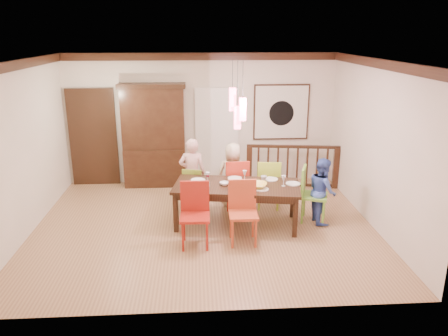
{
  "coord_description": "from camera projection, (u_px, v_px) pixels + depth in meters",
  "views": [
    {
      "loc": [
        -0.11,
        -7.16,
        3.33
      ],
      "look_at": [
        0.37,
        0.28,
        0.99
      ],
      "focal_mm": 35.0,
      "sensor_mm": 36.0,
      "label": 1
    }
  ],
  "objects": [
    {
      "name": "person_end_right",
      "position": [
        322.0,
        191.0,
        7.84
      ],
      "size": [
        0.48,
        0.61,
        1.2
      ],
      "primitive_type": "imported",
      "rotation": [
        0.0,
        0.0,
        1.62
      ],
      "color": "#4360BC",
      "rests_on": "floor"
    },
    {
      "name": "wine_glass_d",
      "position": [
        284.0,
        181.0,
        7.6
      ],
      "size": [
        0.08,
        0.08,
        0.19
      ],
      "primitive_type": null,
      "color": "silver",
      "rests_on": "dining_table"
    },
    {
      "name": "chair_far_left",
      "position": [
        194.0,
        185.0,
        8.51
      ],
      "size": [
        0.45,
        0.45,
        0.83
      ],
      "rotation": [
        0.0,
        0.0,
        2.92
      ],
      "color": "olive",
      "rests_on": "floor"
    },
    {
      "name": "serving_bowl",
      "position": [
        257.0,
        185.0,
        7.53
      ],
      "size": [
        0.43,
        0.43,
        0.09
      ],
      "primitive_type": "imported",
      "rotation": [
        0.0,
        0.0,
        -0.27
      ],
      "color": "yellow",
      "rests_on": "dining_table"
    },
    {
      "name": "plate_far_right",
      "position": [
        271.0,
        179.0,
        7.96
      ],
      "size": [
        0.26,
        0.26,
        0.01
      ],
      "primitive_type": "cylinder",
      "color": "white",
      "rests_on": "dining_table"
    },
    {
      "name": "wine_glass_b",
      "position": [
        245.0,
        175.0,
        7.89
      ],
      "size": [
        0.08,
        0.08,
        0.19
      ],
      "primitive_type": null,
      "color": "silver",
      "rests_on": "dining_table"
    },
    {
      "name": "wine_glass_c",
      "position": [
        231.0,
        184.0,
        7.43
      ],
      "size": [
        0.08,
        0.08,
        0.19
      ],
      "primitive_type": null,
      "color": "#590C19",
      "rests_on": "dining_table"
    },
    {
      "name": "plate_near_mid",
      "position": [
        261.0,
        189.0,
        7.46
      ],
      "size": [
        0.26,
        0.26,
        0.01
      ],
      "primitive_type": "cylinder",
      "color": "white",
      "rests_on": "dining_table"
    },
    {
      "name": "chair_near_mid",
      "position": [
        243.0,
        209.0,
        7.04
      ],
      "size": [
        0.47,
        0.47,
        1.03
      ],
      "rotation": [
        0.0,
        0.0,
        -0.01
      ],
      "color": "#B84524",
      "rests_on": "floor"
    },
    {
      "name": "balustrade",
      "position": [
        292.0,
        165.0,
        9.65
      ],
      "size": [
        2.04,
        0.35,
        0.96
      ],
      "rotation": [
        0.0,
        0.0,
        -0.13
      ],
      "color": "black",
      "rests_on": "floor"
    },
    {
      "name": "wine_glass_a",
      "position": [
        208.0,
        177.0,
        7.78
      ],
      "size": [
        0.08,
        0.08,
        0.19
      ],
      "primitive_type": null,
      "color": "#590C19",
      "rests_on": "dining_table"
    },
    {
      "name": "chair_far_right",
      "position": [
        268.0,
        180.0,
        8.5
      ],
      "size": [
        0.5,
        0.5,
        0.98
      ],
      "rotation": [
        0.0,
        0.0,
        3.02
      ],
      "color": "#AFD131",
      "rests_on": "floor"
    },
    {
      "name": "white_doorway",
      "position": [
        217.0,
        137.0,
        9.88
      ],
      "size": [
        0.97,
        0.05,
        2.22
      ],
      "primitive_type": "cube",
      "color": "silver",
      "rests_on": "wall_back"
    },
    {
      "name": "wall_right",
      "position": [
        376.0,
        145.0,
        7.57
      ],
      "size": [
        0.0,
        5.0,
        5.0
      ],
      "primitive_type": "plane",
      "rotation": [
        1.57,
        0.0,
        -1.57
      ],
      "color": "beige",
      "rests_on": "floor"
    },
    {
      "name": "napkin",
      "position": [
        238.0,
        192.0,
        7.31
      ],
      "size": [
        0.18,
        0.14,
        0.01
      ],
      "primitive_type": "cube",
      "color": "#D83359",
      "rests_on": "dining_table"
    },
    {
      "name": "cup_right",
      "position": [
        264.0,
        179.0,
        7.86
      ],
      "size": [
        0.14,
        0.14,
        0.1
      ],
      "primitive_type": "imported",
      "rotation": [
        0.0,
        0.0,
        0.38
      ],
      "color": "silver",
      "rests_on": "dining_table"
    },
    {
      "name": "floor",
      "position": [
        204.0,
        226.0,
        7.82
      ],
      "size": [
        6.0,
        6.0,
        0.0
      ],
      "primitive_type": "plane",
      "color": "#946847",
      "rests_on": "ground"
    },
    {
      "name": "plate_near_left",
      "position": [
        196.0,
        191.0,
        7.36
      ],
      "size": [
        0.26,
        0.26,
        0.01
      ],
      "primitive_type": "cylinder",
      "color": "white",
      "rests_on": "dining_table"
    },
    {
      "name": "chair_far_mid",
      "position": [
        236.0,
        180.0,
        8.49
      ],
      "size": [
        0.48,
        0.48,
        1.0
      ],
      "rotation": [
        0.0,
        0.0,
        3.21
      ],
      "color": "red",
      "rests_on": "floor"
    },
    {
      "name": "crown_molding",
      "position": [
        202.0,
        65.0,
        6.98
      ],
      "size": [
        6.0,
        5.0,
        0.16
      ],
      "primitive_type": null,
      "color": "black",
      "rests_on": "wall_back"
    },
    {
      "name": "person_far_left",
      "position": [
        192.0,
        173.0,
        8.47
      ],
      "size": [
        0.52,
        0.35,
        1.4
      ],
      "primitive_type": "imported",
      "rotation": [
        0.0,
        0.0,
        3.1
      ],
      "color": "#FFC4C2",
      "rests_on": "floor"
    },
    {
      "name": "chair_near_left",
      "position": [
        195.0,
        212.0,
        6.94
      ],
      "size": [
        0.48,
        0.48,
        1.04
      ],
      "rotation": [
        0.0,
        0.0,
        -0.03
      ],
      "color": "#9E1E13",
      "rests_on": "floor"
    },
    {
      "name": "plate_far_left",
      "position": [
        198.0,
        180.0,
        7.91
      ],
      "size": [
        0.26,
        0.26,
        0.01
      ],
      "primitive_type": "cylinder",
      "color": "white",
      "rests_on": "dining_table"
    },
    {
      "name": "wall_left",
      "position": [
        22.0,
        151.0,
        7.2
      ],
      "size": [
        0.0,
        5.0,
        5.0
      ],
      "primitive_type": "plane",
      "rotation": [
        1.57,
        0.0,
        1.57
      ],
      "color": "beige",
      "rests_on": "floor"
    },
    {
      "name": "chair_end_right",
      "position": [
        315.0,
        191.0,
        7.86
      ],
      "size": [
        0.58,
        0.58,
        1.02
      ],
      "rotation": [
        0.0,
        0.0,
        1.24
      ],
      "color": "#7CBD3D",
      "rests_on": "floor"
    },
    {
      "name": "small_bowl",
      "position": [
        225.0,
        184.0,
        7.67
      ],
      "size": [
        0.2,
        0.2,
        0.06
      ],
      "primitive_type": "imported",
      "rotation": [
        0.0,
        0.0,
        -0.17
      ],
      "color": "white",
      "rests_on": "dining_table"
    },
    {
      "name": "plate_far_mid",
      "position": [
        235.0,
        178.0,
        8.01
      ],
      "size": [
        0.26,
        0.26,
        0.01
      ],
      "primitive_type": "cylinder",
      "color": "white",
      "rests_on": "dining_table"
    },
    {
      "name": "ceiling",
      "position": [
        202.0,
        60.0,
        6.95
      ],
      "size": [
        6.0,
        6.0,
        0.0
      ],
      "primitive_type": "plane",
      "rotation": [
        3.14,
        0.0,
        0.0
      ],
      "color": "white",
      "rests_on": "wall_back"
    },
    {
      "name": "cup_left",
      "position": [
        206.0,
        186.0,
        7.49
      ],
      "size": [
        0.16,
        0.16,
        0.1
      ],
      "primitive_type": "imported",
      "rotation": [
        0.0,
        0.0,
        0.33
      ],
      "color": "silver",
      "rests_on": "dining_table"
    },
    {
      "name": "dining_table",
      "position": [
        237.0,
        189.0,
        7.71
      ],
      "size": [
        2.33,
        1.34,
        0.75
      ],
      "rotation": [
        0.0,
        0.0,
        -0.16
      ],
      "color": "black",
      "rests_on": "floor"
    },
    {
      "name": "wall_back",
      "position": [
        201.0,
        119.0,
        9.77
      ],
      "size": [
        6.0,
        0.0,
        6.0
      ],
      "primitive_type": "plane",
      "rotation": [
        1.57,
        0.0,
        0.0
      ],
      "color": "beige",
      "rests_on": "floor"
    },
    {
      "name": "person_far_mid",
      "position": [
        233.0,
        175.0,
        8.57
      ],
      "size": [
        0.67,
        0.47,
        1.28
      ],
      "primitive_type": "imported",
      "rotation": [
        0.0,
        0.0,
        3.04
      ],
      "color": "beige",
      "rests_on": "floor"
    },
    {
      "name": "china_hutch",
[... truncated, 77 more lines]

